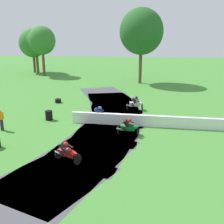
{
  "coord_description": "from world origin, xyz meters",
  "views": [
    {
      "loc": [
        2.29,
        -20.04,
        7.12
      ],
      "look_at": [
        -0.01,
        0.43,
        0.9
      ],
      "focal_mm": 42.69,
      "sensor_mm": 36.0,
      "label": 1
    }
  ],
  "objects_px": {
    "track_marshal": "(1,120)",
    "motorcycle_chase_green": "(129,127)",
    "motorcycle_lead_red": "(67,152)",
    "motorcycle_trailing_black": "(99,115)",
    "tire_stack_mid_b": "(58,101)",
    "motorcycle_fourth_white": "(136,103)",
    "tire_stack_mid_a": "(49,115)"
  },
  "relations": [
    {
      "from": "motorcycle_fourth_white",
      "to": "tire_stack_mid_a",
      "type": "distance_m",
      "value": 8.07
    },
    {
      "from": "motorcycle_trailing_black",
      "to": "tire_stack_mid_a",
      "type": "bearing_deg",
      "value": 178.34
    },
    {
      "from": "motorcycle_lead_red",
      "to": "motorcycle_trailing_black",
      "type": "bearing_deg",
      "value": 84.44
    },
    {
      "from": "motorcycle_trailing_black",
      "to": "tire_stack_mid_b",
      "type": "height_order",
      "value": "motorcycle_trailing_black"
    },
    {
      "from": "motorcycle_chase_green",
      "to": "track_marshal",
      "type": "relative_size",
      "value": 1.04
    },
    {
      "from": "motorcycle_lead_red",
      "to": "motorcycle_fourth_white",
      "type": "distance_m",
      "value": 11.54
    },
    {
      "from": "motorcycle_chase_green",
      "to": "tire_stack_mid_b",
      "type": "bearing_deg",
      "value": 133.11
    },
    {
      "from": "motorcycle_lead_red",
      "to": "tire_stack_mid_b",
      "type": "bearing_deg",
      "value": 109.69
    },
    {
      "from": "tire_stack_mid_b",
      "to": "track_marshal",
      "type": "xyz_separation_m",
      "value": [
        -1.69,
        -8.41,
        0.62
      ]
    },
    {
      "from": "tire_stack_mid_a",
      "to": "tire_stack_mid_b",
      "type": "relative_size",
      "value": 1.28
    },
    {
      "from": "motorcycle_lead_red",
      "to": "track_marshal",
      "type": "relative_size",
      "value": 1.02
    },
    {
      "from": "motorcycle_fourth_white",
      "to": "track_marshal",
      "type": "bearing_deg",
      "value": -146.47
    },
    {
      "from": "motorcycle_fourth_white",
      "to": "tire_stack_mid_b",
      "type": "distance_m",
      "value": 8.37
    },
    {
      "from": "motorcycle_chase_green",
      "to": "tire_stack_mid_a",
      "type": "height_order",
      "value": "motorcycle_chase_green"
    },
    {
      "from": "motorcycle_lead_red",
      "to": "tire_stack_mid_b",
      "type": "xyz_separation_m",
      "value": [
        -4.61,
        12.89,
        -0.44
      ]
    },
    {
      "from": "motorcycle_chase_green",
      "to": "motorcycle_trailing_black",
      "type": "relative_size",
      "value": 1.0
    },
    {
      "from": "motorcycle_fourth_white",
      "to": "track_marshal",
      "type": "xyz_separation_m",
      "value": [
        -9.83,
        -6.51,
        0.16
      ]
    },
    {
      "from": "motorcycle_trailing_black",
      "to": "tire_stack_mid_b",
      "type": "relative_size",
      "value": 2.71
    },
    {
      "from": "motorcycle_fourth_white",
      "to": "motorcycle_chase_green",
      "type": "bearing_deg",
      "value": -92.76
    },
    {
      "from": "motorcycle_fourth_white",
      "to": "motorcycle_trailing_black",
      "type": "bearing_deg",
      "value": -126.23
    },
    {
      "from": "motorcycle_trailing_black",
      "to": "motorcycle_fourth_white",
      "type": "height_order",
      "value": "motorcycle_trailing_black"
    },
    {
      "from": "tire_stack_mid_b",
      "to": "motorcycle_chase_green",
      "type": "bearing_deg",
      "value": -46.89
    },
    {
      "from": "motorcycle_trailing_black",
      "to": "motorcycle_fourth_white",
      "type": "distance_m",
      "value": 4.8
    },
    {
      "from": "motorcycle_chase_green",
      "to": "track_marshal",
      "type": "height_order",
      "value": "track_marshal"
    },
    {
      "from": "motorcycle_fourth_white",
      "to": "track_marshal",
      "type": "distance_m",
      "value": 11.79
    },
    {
      "from": "track_marshal",
      "to": "motorcycle_chase_green",
      "type": "bearing_deg",
      "value": 0.31
    },
    {
      "from": "motorcycle_fourth_white",
      "to": "tire_stack_mid_a",
      "type": "xyz_separation_m",
      "value": [
        -7.15,
        -3.74,
        -0.26
      ]
    },
    {
      "from": "motorcycle_lead_red",
      "to": "track_marshal",
      "type": "distance_m",
      "value": 7.73
    },
    {
      "from": "tire_stack_mid_a",
      "to": "tire_stack_mid_b",
      "type": "distance_m",
      "value": 5.73
    },
    {
      "from": "motorcycle_trailing_black",
      "to": "tire_stack_mid_b",
      "type": "xyz_separation_m",
      "value": [
        -5.31,
        5.77,
        -0.46
      ]
    },
    {
      "from": "motorcycle_lead_red",
      "to": "motorcycle_trailing_black",
      "type": "height_order",
      "value": "motorcycle_trailing_black"
    },
    {
      "from": "motorcycle_lead_red",
      "to": "tire_stack_mid_b",
      "type": "distance_m",
      "value": 13.69
    }
  ]
}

